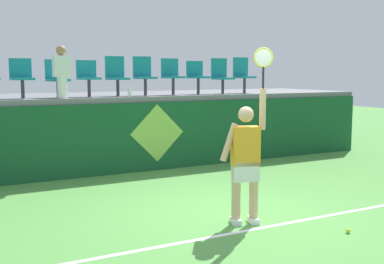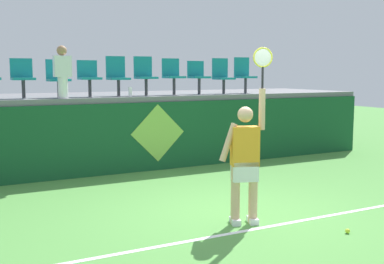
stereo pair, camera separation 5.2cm
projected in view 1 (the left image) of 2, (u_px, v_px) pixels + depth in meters
name	position (u px, v px, depth m)	size (l,w,h in m)	color
ground_plane	(236.00, 215.00, 7.32)	(40.00, 40.00, 0.00)	#519342
court_back_wall	(142.00, 137.00, 10.53)	(12.46, 0.20, 1.51)	#144C28
spectator_platform	(118.00, 97.00, 11.73)	(12.46, 3.07, 0.12)	slate
court_baseline_stripe	(263.00, 228.00, 6.72)	(11.21, 0.08, 0.01)	white
tennis_player	(246.00, 158.00, 6.81)	(0.73, 0.37, 2.50)	white
tennis_ball	(348.00, 231.00, 6.49)	(0.07, 0.07, 0.07)	#D1E533
water_bottle	(130.00, 92.00, 10.43)	(0.08, 0.08, 0.21)	white
stadium_chair_1	(22.00, 76.00, 9.77)	(0.44, 0.42, 0.81)	#38383D
stadium_chair_2	(57.00, 77.00, 10.11)	(0.44, 0.42, 0.80)	#38383D
stadium_chair_3	(88.00, 76.00, 10.41)	(0.44, 0.42, 0.79)	#38383D
stadium_chair_4	(116.00, 74.00, 10.72)	(0.44, 0.42, 0.89)	#38383D
stadium_chair_5	(144.00, 74.00, 11.02)	(0.44, 0.42, 0.89)	#38383D
stadium_chair_6	(172.00, 74.00, 11.35)	(0.44, 0.42, 0.86)	#38383D
stadium_chair_7	(197.00, 75.00, 11.66)	(0.44, 0.42, 0.80)	#38383D
stadium_chair_8	(221.00, 75.00, 11.99)	(0.44, 0.42, 0.88)	#38383D
stadium_chair_9	(243.00, 73.00, 12.29)	(0.44, 0.42, 0.91)	#38383D
spectator_0	(62.00, 71.00, 9.70)	(0.34, 0.20, 1.06)	white
wall_signage_mount	(158.00, 170.00, 10.68)	(1.27, 0.01, 1.47)	#144C28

